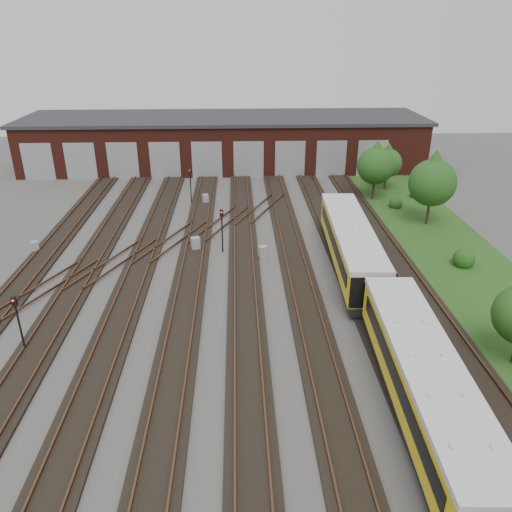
{
  "coord_description": "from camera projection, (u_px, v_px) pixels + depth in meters",
  "views": [
    {
      "loc": [
        1.57,
        -25.28,
        16.95
      ],
      "look_at": [
        2.83,
        6.86,
        2.0
      ],
      "focal_mm": 35.0,
      "sensor_mm": 36.0,
      "label": 1
    }
  ],
  "objects": [
    {
      "name": "track_network",
      "position": [
        211.0,
        328.0,
        30.48
      ],
      "size": [
        30.4,
        70.0,
        0.33
      ],
      "color": "black",
      "rests_on": "ground"
    },
    {
      "name": "tree_1",
      "position": [
        388.0,
        160.0,
        55.07
      ],
      "size": [
        3.19,
        3.19,
        5.29
      ],
      "color": "#382219",
      "rests_on": "ground"
    },
    {
      "name": "maintenance_shed",
      "position": [
        224.0,
        141.0,
        64.87
      ],
      "size": [
        51.0,
        12.5,
        6.35
      ],
      "color": "#4F1C13",
      "rests_on": "ground"
    },
    {
      "name": "bush_0",
      "position": [
        464.0,
        256.0,
        38.21
      ],
      "size": [
        1.65,
        1.65,
        1.65
      ],
      "primitive_type": "sphere",
      "color": "#1A4614",
      "rests_on": "ground"
    },
    {
      "name": "signal_mast_2",
      "position": [
        190.0,
        182.0,
        51.11
      ],
      "size": [
        0.29,
        0.28,
        3.68
      ],
      "rotation": [
        0.0,
        0.0,
        -0.18
      ],
      "color": "black",
      "rests_on": "ground"
    },
    {
      "name": "tree_2",
      "position": [
        433.0,
        177.0,
        44.71
      ],
      "size": [
        4.24,
        4.24,
        7.03
      ],
      "color": "#382219",
      "rests_on": "ground"
    },
    {
      "name": "signal_mast_0",
      "position": [
        18.0,
        317.0,
        27.59
      ],
      "size": [
        0.28,
        0.26,
        3.52
      ],
      "rotation": [
        0.0,
        0.0,
        0.0
      ],
      "color": "black",
      "rests_on": "ground"
    },
    {
      "name": "signal_mast_3",
      "position": [
        342.0,
        253.0,
        35.75
      ],
      "size": [
        0.27,
        0.25,
        3.25
      ],
      "rotation": [
        0.0,
        0.0,
        0.21
      ],
      "color": "black",
      "rests_on": "ground"
    },
    {
      "name": "ground",
      "position": [
        214.0,
        335.0,
        30.0
      ],
      "size": [
        120.0,
        120.0,
        0.0
      ],
      "primitive_type": "plane",
      "color": "#474542",
      "rests_on": "ground"
    },
    {
      "name": "signal_mast_1",
      "position": [
        222.0,
        225.0,
        39.95
      ],
      "size": [
        0.29,
        0.27,
        3.65
      ],
      "rotation": [
        0.0,
        0.0,
        -0.02
      ],
      "color": "black",
      "rests_on": "ground"
    },
    {
      "name": "bush_2",
      "position": [
        416.0,
        192.0,
        53.51
      ],
      "size": [
        1.27,
        1.27,
        1.27
      ],
      "primitive_type": "sphere",
      "color": "#1A4614",
      "rests_on": "ground"
    },
    {
      "name": "grass_verge",
      "position": [
        457.0,
        259.0,
        39.72
      ],
      "size": [
        8.0,
        55.0,
        0.05
      ],
      "primitive_type": "cube",
      "color": "#204517",
      "rests_on": "ground"
    },
    {
      "name": "relay_cabinet_4",
      "position": [
        353.0,
        288.0,
        34.25
      ],
      "size": [
        0.62,
        0.52,
        1.01
      ],
      "primitive_type": "cube",
      "rotation": [
        0.0,
        0.0,
        0.03
      ],
      "color": "#949699",
      "rests_on": "ground"
    },
    {
      "name": "relay_cabinet_1",
      "position": [
        205.0,
        199.0,
        51.81
      ],
      "size": [
        0.72,
        0.66,
        0.99
      ],
      "primitive_type": "cube",
      "rotation": [
        0.0,
        0.0,
        0.31
      ],
      "color": "#949699",
      "rests_on": "ground"
    },
    {
      "name": "tree_0",
      "position": [
        376.0,
        161.0,
        51.57
      ],
      "size": [
        3.84,
        3.84,
        6.37
      ],
      "color": "#382219",
      "rests_on": "ground"
    },
    {
      "name": "relay_cabinet_0",
      "position": [
        35.0,
        247.0,
        40.69
      ],
      "size": [
        0.71,
        0.66,
        0.96
      ],
      "primitive_type": "cube",
      "rotation": [
        0.0,
        0.0,
        0.39
      ],
      "color": "#949699",
      "rests_on": "ground"
    },
    {
      "name": "metro_train",
      "position": [
        424.0,
        384.0,
        22.91
      ],
      "size": [
        3.53,
        47.48,
        3.17
      ],
      "rotation": [
        0.0,
        0.0,
        -0.05
      ],
      "color": "black",
      "rests_on": "ground"
    },
    {
      "name": "bush_1",
      "position": [
        396.0,
        201.0,
        50.56
      ],
      "size": [
        1.33,
        1.33,
        1.33
      ],
      "primitive_type": "sphere",
      "color": "#1A4614",
      "rests_on": "ground"
    },
    {
      "name": "relay_cabinet_2",
      "position": [
        196.0,
        244.0,
        40.99
      ],
      "size": [
        0.83,
        0.75,
        1.14
      ],
      "primitive_type": "cube",
      "rotation": [
        0.0,
        0.0,
        0.31
      ],
      "color": "#949699",
      "rests_on": "ground"
    },
    {
      "name": "relay_cabinet_3",
      "position": [
        263.0,
        252.0,
        39.6
      ],
      "size": [
        0.77,
        0.71,
        1.05
      ],
      "primitive_type": "cube",
      "rotation": [
        0.0,
        0.0,
        0.36
      ],
      "color": "#949699",
      "rests_on": "ground"
    }
  ]
}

